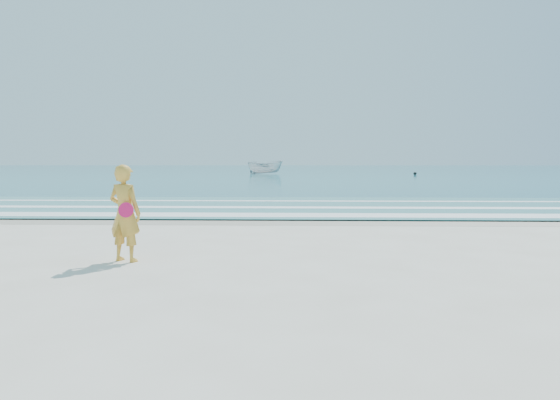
{
  "coord_description": "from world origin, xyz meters",
  "views": [
    {
      "loc": [
        1.19,
        -7.42,
        1.83
      ],
      "look_at": [
        0.78,
        4.0,
        1.0
      ],
      "focal_mm": 35.0,
      "sensor_mm": 36.0,
      "label": 1
    }
  ],
  "objects": [
    {
      "name": "ground",
      "position": [
        0.0,
        0.0,
        0.0
      ],
      "size": [
        400.0,
        400.0,
        0.0
      ],
      "primitive_type": "plane",
      "color": "silver",
      "rests_on": "ground"
    },
    {
      "name": "wet_sand",
      "position": [
        0.0,
        9.0,
        0.0
      ],
      "size": [
        400.0,
        2.4,
        0.0
      ],
      "primitive_type": "cube",
      "color": "#B2A893",
      "rests_on": "ground"
    },
    {
      "name": "ocean",
      "position": [
        0.0,
        105.0,
        0.02
      ],
      "size": [
        400.0,
        190.0,
        0.04
      ],
      "primitive_type": "cube",
      "color": "#19727F",
      "rests_on": "ground"
    },
    {
      "name": "shallow",
      "position": [
        0.0,
        14.0,
        0.04
      ],
      "size": [
        400.0,
        10.0,
        0.01
      ],
      "primitive_type": "cube",
      "color": "#59B7AD",
      "rests_on": "ocean"
    },
    {
      "name": "foam_near",
      "position": [
        0.0,
        10.3,
        0.05
      ],
      "size": [
        400.0,
        1.4,
        0.01
      ],
      "primitive_type": "cube",
      "color": "white",
      "rests_on": "shallow"
    },
    {
      "name": "foam_mid",
      "position": [
        0.0,
        13.2,
        0.05
      ],
      "size": [
        400.0,
        0.9,
        0.01
      ],
      "primitive_type": "cube",
      "color": "white",
      "rests_on": "shallow"
    },
    {
      "name": "foam_far",
      "position": [
        0.0,
        16.5,
        0.05
      ],
      "size": [
        400.0,
        0.6,
        0.01
      ],
      "primitive_type": "cube",
      "color": "white",
      "rests_on": "shallow"
    },
    {
      "name": "boat",
      "position": [
        -3.4,
        65.29,
        0.94
      ],
      "size": [
        4.94,
        2.66,
        1.81
      ],
      "primitive_type": "imported",
      "rotation": [
        0.0,
        0.0,
        1.77
      ],
      "color": "silver",
      "rests_on": "ocean"
    },
    {
      "name": "buoy",
      "position": [
        15.5,
        60.7,
        0.24
      ],
      "size": [
        0.39,
        0.39,
        0.39
      ],
      "primitive_type": "sphere",
      "color": "black",
      "rests_on": "ocean"
    },
    {
      "name": "woman",
      "position": [
        -1.96,
        2.27,
        0.88
      ],
      "size": [
        0.75,
        0.62,
        1.76
      ],
      "color": "gold",
      "rests_on": "ground"
    }
  ]
}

